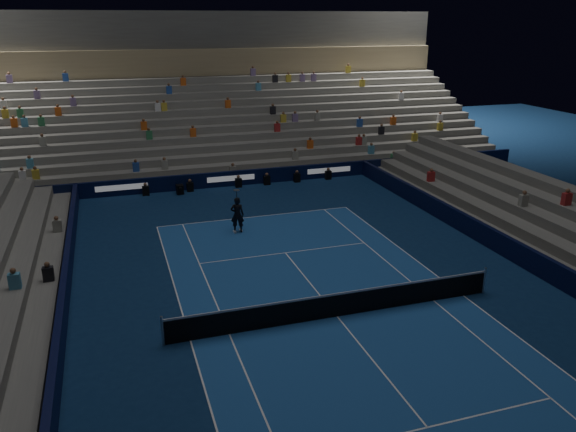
{
  "coord_description": "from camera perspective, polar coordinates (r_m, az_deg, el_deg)",
  "views": [
    {
      "loc": [
        -7.49,
        -17.25,
        10.51
      ],
      "look_at": [
        0.0,
        6.0,
        2.0
      ],
      "focal_mm": 35.24,
      "sensor_mm": 36.0,
      "label": 1
    }
  ],
  "objects": [
    {
      "name": "sponsor_barrier_far",
      "position": [
        37.87,
        -5.82,
        3.79
      ],
      "size": [
        44.0,
        0.25,
        1.0
      ],
      "primitive_type": "cube",
      "color": "black",
      "rests_on": "ground"
    },
    {
      "name": "grandstand_main",
      "position": [
        46.32,
        -8.47,
        10.15
      ],
      "size": [
        44.0,
        15.2,
        11.2
      ],
      "color": "slate",
      "rests_on": "ground"
    },
    {
      "name": "sponsor_barrier_west",
      "position": [
        20.07,
        -22.16,
        -12.3
      ],
      "size": [
        0.25,
        37.0,
        1.0
      ],
      "primitive_type": "cube",
      "color": "black",
      "rests_on": "ground"
    },
    {
      "name": "tennis_net",
      "position": [
        21.3,
        5.01,
        -8.89
      ],
      "size": [
        12.9,
        0.1,
        1.1
      ],
      "color": "#B2B2B7",
      "rests_on": "ground"
    },
    {
      "name": "ground",
      "position": [
        21.54,
        4.97,
        -10.08
      ],
      "size": [
        90.0,
        90.0,
        0.0
      ],
      "primitive_type": "plane",
      "color": "#0C2349",
      "rests_on": "ground"
    },
    {
      "name": "sponsor_barrier_east",
      "position": [
        26.33,
        24.97,
        -5.05
      ],
      "size": [
        0.25,
        37.0,
        1.0
      ],
      "primitive_type": "cube",
      "color": "black",
      "rests_on": "ground"
    },
    {
      "name": "court_surface",
      "position": [
        21.54,
        4.97,
        -10.06
      ],
      "size": [
        10.97,
        23.77,
        0.01
      ],
      "primitive_type": "cube",
      "color": "#1A4A93",
      "rests_on": "ground"
    },
    {
      "name": "tennis_player",
      "position": [
        29.34,
        -5.14,
        0.12
      ],
      "size": [
        0.8,
        0.64,
        1.91
      ],
      "primitive_type": "imported",
      "rotation": [
        0.0,
        0.0,
        2.84
      ],
      "color": "black",
      "rests_on": "ground"
    },
    {
      "name": "broadcast_camera",
      "position": [
        36.59,
        -10.85,
        2.67
      ],
      "size": [
        0.46,
        0.9,
        0.59
      ],
      "color": "black",
      "rests_on": "ground"
    }
  ]
}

